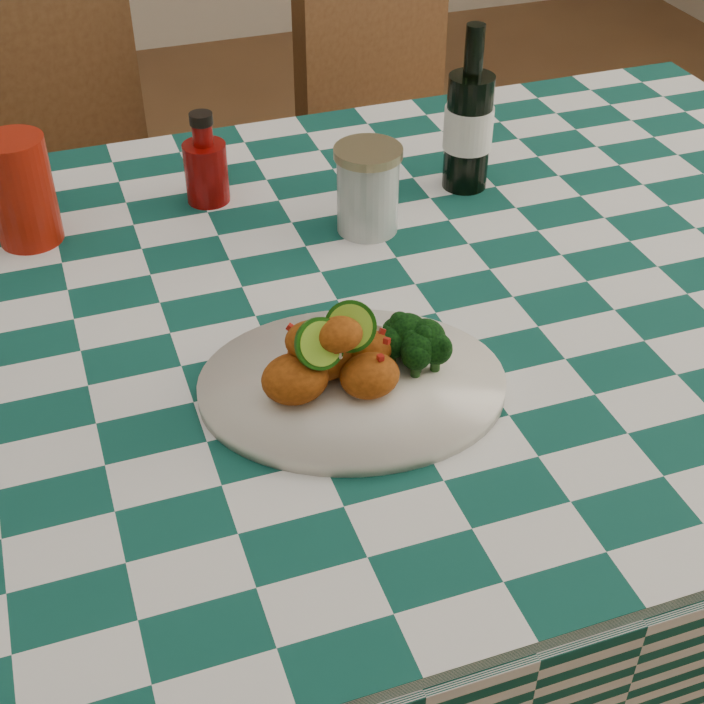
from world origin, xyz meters
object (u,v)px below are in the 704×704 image
object	(u,v)px
fried_chicken_pile	(337,351)
mason_jar	(368,190)
red_tumbler	(22,191)
wooden_chair_right	(434,197)
beer_bottle	(470,109)
dining_table	(340,520)
plate	(352,386)
wooden_chair_left	(104,245)
ketchup_bottle	(205,158)

from	to	relation	value
fried_chicken_pile	mason_jar	world-z (taller)	mason_jar
fried_chicken_pile	red_tumbler	xyz separation A→B (m)	(-0.28, 0.44, 0.01)
wooden_chair_right	beer_bottle	bearing A→B (deg)	-135.15
dining_table	mason_jar	size ratio (longest dim) A/B	13.97
plate	wooden_chair_right	distance (m)	1.11
plate	wooden_chair_left	xyz separation A→B (m)	(-0.19, 0.85, -0.28)
red_tumbler	mason_jar	xyz separation A→B (m)	(0.43, -0.12, -0.01)
beer_bottle	wooden_chair_left	distance (m)	0.78
dining_table	red_tumbler	bearing A→B (deg)	141.64
wooden_chair_right	ketchup_bottle	bearing A→B (deg)	-165.22
ketchup_bottle	dining_table	bearing A→B (deg)	-72.52
dining_table	red_tumbler	size ratio (longest dim) A/B	11.45
ketchup_bottle	wooden_chair_right	bearing A→B (deg)	39.46
beer_bottle	wooden_chair_right	size ratio (longest dim) A/B	0.26
beer_bottle	wooden_chair_right	world-z (taller)	beer_bottle
plate	mason_jar	bearing A→B (deg)	67.27
plate	wooden_chair_left	bearing A→B (deg)	102.47
dining_table	ketchup_bottle	xyz separation A→B (m)	(-0.09, 0.29, 0.46)
fried_chicken_pile	mason_jar	xyz separation A→B (m)	(0.15, 0.32, -0.00)
plate	ketchup_bottle	xyz separation A→B (m)	(-0.05, 0.46, 0.06)
red_tumbler	mason_jar	distance (m)	0.45
ketchup_bottle	beer_bottle	bearing A→B (deg)	-12.50
ketchup_bottle	beer_bottle	size ratio (longest dim) A/B	0.56
plate	ketchup_bottle	world-z (taller)	ketchup_bottle
beer_bottle	fried_chicken_pile	bearing A→B (deg)	-129.99
wooden_chair_left	dining_table	bearing A→B (deg)	-95.12
mason_jar	beer_bottle	xyz separation A→B (m)	(0.17, 0.07, 0.06)
fried_chicken_pile	mason_jar	size ratio (longest dim) A/B	1.11
plate	wooden_chair_right	xyz separation A→B (m)	(0.51, 0.93, -0.35)
plate	beer_bottle	world-z (taller)	beer_bottle
ketchup_bottle	wooden_chair_right	distance (m)	0.83
dining_table	mason_jar	distance (m)	0.48
plate	dining_table	bearing A→B (deg)	76.67
ketchup_bottle	beer_bottle	distance (m)	0.37
plate	fried_chicken_pile	distance (m)	0.05
dining_table	wooden_chair_right	xyz separation A→B (m)	(0.47, 0.76, 0.05)
red_tumbler	wooden_chair_left	world-z (taller)	wooden_chair_left
dining_table	beer_bottle	bearing A→B (deg)	38.88
ketchup_bottle	wooden_chair_left	world-z (taller)	wooden_chair_left
dining_table	wooden_chair_right	bearing A→B (deg)	58.22
mason_jar	wooden_chair_left	bearing A→B (deg)	120.87
wooden_chair_right	wooden_chair_left	bearing A→B (deg)	161.31
red_tumbler	wooden_chair_right	xyz separation A→B (m)	(0.81, 0.49, -0.41)
ketchup_bottle	wooden_chair_right	xyz separation A→B (m)	(0.56, 0.46, -0.40)
red_tumbler	beer_bottle	distance (m)	0.61
plate	mason_jar	distance (m)	0.35
ketchup_bottle	wooden_chair_left	bearing A→B (deg)	109.34
mason_jar	wooden_chair_left	size ratio (longest dim) A/B	0.12
fried_chicken_pile	red_tumbler	world-z (taller)	red_tumbler
red_tumbler	mason_jar	bearing A→B (deg)	-15.82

